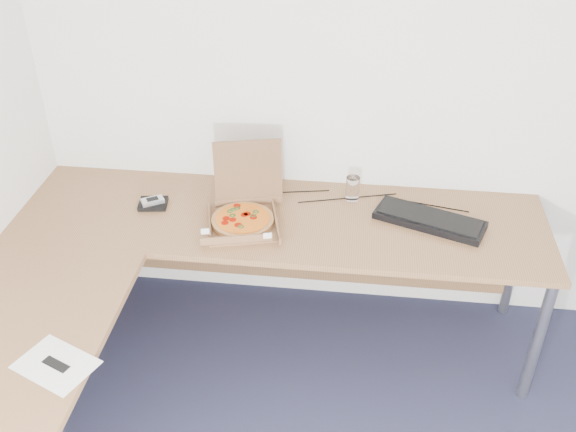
# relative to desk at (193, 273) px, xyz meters

# --- Properties ---
(room_shell) EXTENTS (3.50, 3.50, 2.50)m
(room_shell) POSITION_rel_desk_xyz_m (0.82, -0.97, 0.55)
(room_shell) COLOR white
(room_shell) RESTS_ON ground
(desk) EXTENTS (2.50, 2.20, 0.73)m
(desk) POSITION_rel_desk_xyz_m (0.00, 0.00, 0.00)
(desk) COLOR #90633D
(desk) RESTS_ON ground
(pizza_box) EXTENTS (0.32, 0.38, 0.33)m
(pizza_box) POSITION_rel_desk_xyz_m (0.16, 0.36, 0.07)
(pizza_box) COLOR brown
(pizza_box) RESTS_ON desk
(drinking_glass) EXTENTS (0.07, 0.07, 0.12)m
(drinking_glass) POSITION_rel_desk_xyz_m (0.65, 0.63, 0.09)
(drinking_glass) COLOR white
(drinking_glass) RESTS_ON desk
(keyboard) EXTENTS (0.53, 0.35, 0.03)m
(keyboard) POSITION_rel_desk_xyz_m (1.02, 0.46, 0.05)
(keyboard) COLOR black
(keyboard) RESTS_ON desk
(mouse) EXTENTS (0.12, 0.10, 0.04)m
(mouse) POSITION_rel_desk_xyz_m (0.98, 0.52, 0.05)
(mouse) COLOR black
(mouse) RESTS_ON desk
(wallet) EXTENTS (0.15, 0.13, 0.02)m
(wallet) POSITION_rel_desk_xyz_m (-0.30, 0.45, 0.04)
(wallet) COLOR black
(wallet) RESTS_ON desk
(phone) EXTENTS (0.12, 0.10, 0.02)m
(phone) POSITION_rel_desk_xyz_m (-0.30, 0.45, 0.06)
(phone) COLOR #B2B5BA
(phone) RESTS_ON wallet
(paper_sheet) EXTENTS (0.33, 0.28, 0.00)m
(paper_sheet) POSITION_rel_desk_xyz_m (-0.35, -0.60, 0.03)
(paper_sheet) COLOR white
(paper_sheet) RESTS_ON desk
(cable_bundle) EXTENTS (0.54, 0.11, 0.01)m
(cable_bundle) POSITION_rel_desk_xyz_m (0.63, 0.63, 0.03)
(cable_bundle) COLOR black
(cable_bundle) RESTS_ON desk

